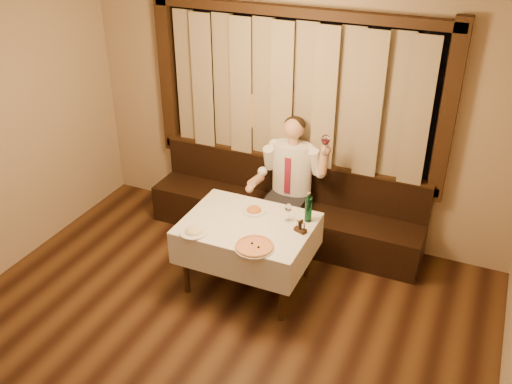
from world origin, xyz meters
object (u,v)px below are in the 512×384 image
at_px(pizza, 255,246).
at_px(cruet_caddy, 300,228).
at_px(banquette, 285,212).
at_px(pasta_red, 254,208).
at_px(dining_table, 248,232).
at_px(pasta_cream, 194,230).
at_px(seated_man, 290,175).
at_px(green_bottle, 308,209).

distance_m(pizza, cruet_caddy, 0.52).
height_order(banquette, pasta_red, banquette).
bearing_deg(dining_table, pasta_red, 97.92).
height_order(pizza, pasta_cream, pasta_cream).
relative_size(dining_table, seated_man, 0.84).
height_order(dining_table, pasta_red, pasta_red).
bearing_deg(green_bottle, seated_man, 123.84).
height_order(dining_table, pasta_cream, pasta_cream).
bearing_deg(pizza, cruet_caddy, 55.71).
height_order(dining_table, green_bottle, green_bottle).
xyz_separation_m(banquette, green_bottle, (0.53, -0.75, 0.58)).
height_order(pasta_cream, cruet_caddy, cruet_caddy).
bearing_deg(cruet_caddy, pasta_cream, -133.61).
distance_m(dining_table, seated_man, 0.96).
xyz_separation_m(pasta_red, green_bottle, (0.56, 0.05, 0.10)).
relative_size(cruet_caddy, seated_man, 0.09).
bearing_deg(banquette, dining_table, -90.00).
bearing_deg(green_bottle, cruet_caddy, -90.00).
bearing_deg(seated_man, cruet_caddy, -63.27).
bearing_deg(dining_table, cruet_caddy, 5.87).
relative_size(pizza, cruet_caddy, 2.84).
bearing_deg(banquette, pizza, -80.28).
bearing_deg(cruet_caddy, pizza, -103.06).
height_order(pizza, pasta_red, pasta_red).
bearing_deg(dining_table, green_bottle, 27.23).
bearing_deg(pasta_cream, pizza, 0.70).
bearing_deg(pizza, seated_man, 96.60).
xyz_separation_m(green_bottle, cruet_caddy, (0.00, -0.22, -0.09)).
xyz_separation_m(pizza, pasta_red, (-0.27, 0.59, 0.02)).
height_order(banquette, seated_man, seated_man).
xyz_separation_m(cruet_caddy, seated_man, (-0.44, 0.88, 0.06)).
bearing_deg(dining_table, pasta_cream, -136.12).
height_order(pasta_red, pasta_cream, pasta_cream).
xyz_separation_m(green_bottle, seated_man, (-0.44, 0.66, -0.03)).
relative_size(dining_table, pasta_cream, 4.60).
bearing_deg(cruet_caddy, pasta_red, -175.28).
xyz_separation_m(banquette, cruet_caddy, (0.53, -0.97, 0.49)).
relative_size(pizza, pasta_cream, 1.37).
bearing_deg(banquette, pasta_red, -92.19).
bearing_deg(pizza, green_bottle, 65.72).
xyz_separation_m(pizza, pasta_cream, (-0.63, -0.01, 0.02)).
bearing_deg(pasta_red, seated_man, 80.52).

